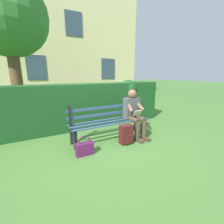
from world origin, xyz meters
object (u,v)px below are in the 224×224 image
object	(u,v)px
park_bench	(109,121)
person_seated	(134,112)
tree	(4,19)
backpack	(126,135)
handbag	(85,148)

from	to	relation	value
park_bench	person_seated	size ratio (longest dim) A/B	1.65
park_bench	tree	bearing A→B (deg)	-55.70
person_seated	tree	world-z (taller)	tree
tree	backpack	distance (m)	5.11
tree	handbag	xyz separation A→B (m)	(-1.26, 3.53, -3.05)
backpack	handbag	bearing A→B (deg)	2.93
park_bench	handbag	distance (m)	1.00
park_bench	tree	xyz separation A→B (m)	(2.06, -3.01, 2.75)
person_seated	tree	bearing A→B (deg)	-49.83
park_bench	person_seated	bearing A→B (deg)	165.16
person_seated	tree	size ratio (longest dim) A/B	0.26
park_bench	backpack	xyz separation A→B (m)	(-0.21, 0.46, -0.23)
backpack	handbag	distance (m)	1.01
park_bench	backpack	size ratio (longest dim) A/B	4.49
park_bench	handbag	size ratio (longest dim) A/B	4.77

